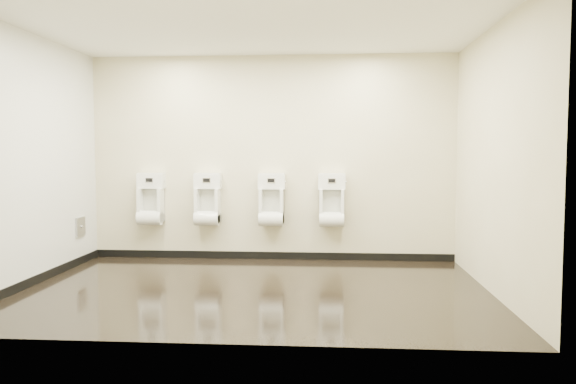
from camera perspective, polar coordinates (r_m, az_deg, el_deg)
name	(u,v)px	position (r m, az deg, el deg)	size (l,w,h in m)	color
ground	(255,289)	(6.16, -3.38, -9.84)	(5.00, 3.50, 0.00)	black
ceiling	(254,26)	(6.13, -3.49, 16.49)	(5.00, 3.50, 0.00)	white
back_wall	(271,158)	(7.72, -1.70, 3.45)	(5.00, 0.02, 2.80)	beige
front_wall	(223,163)	(4.26, -6.58, 2.99)	(5.00, 0.02, 2.80)	beige
left_wall	(28,160)	(6.79, -24.88, 3.01)	(0.02, 3.50, 2.80)	beige
right_wall	(495,160)	(6.17, 20.27, 3.07)	(0.02, 3.50, 2.80)	beige
tile_overlay_left	(29,160)	(6.78, -24.84, 3.01)	(0.01, 3.50, 2.80)	silver
skirting_back	(271,255)	(7.84, -1.69, -6.46)	(5.00, 0.02, 0.10)	black
skirting_left	(33,281)	(6.93, -24.46, -8.22)	(0.02, 3.50, 0.10)	black
access_panel	(80,227)	(7.91, -20.34, -3.32)	(0.04, 0.25, 0.25)	#9E9EA3
urinal_0	(151,203)	(7.98, -13.77, -1.09)	(0.38, 0.28, 0.70)	white
urinal_1	(208,203)	(7.77, -8.18, -1.15)	(0.38, 0.28, 0.70)	white
urinal_2	(272,204)	(7.63, -1.68, -1.20)	(0.38, 0.28, 0.70)	white
urinal_3	(332,204)	(7.59, 4.46, -1.24)	(0.38, 0.28, 0.70)	white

